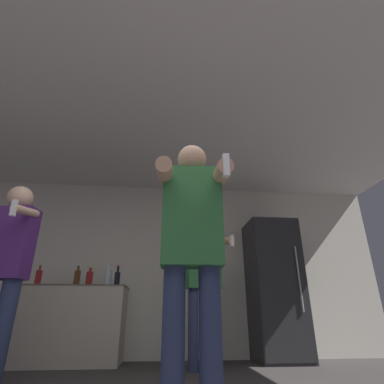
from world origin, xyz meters
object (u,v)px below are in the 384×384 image
at_px(bottle_brown_liquor, 38,277).
at_px(person_spectator_back, 203,272).
at_px(person_woman_foreground, 192,244).
at_px(person_man_side, 4,267).
at_px(refrigerator, 275,287).
at_px(bottle_short_whiskey, 77,278).
at_px(bottle_dark_rum, 108,277).
at_px(bottle_green_wine, 117,278).
at_px(bottle_clear_vodka, 89,278).

xyz_separation_m(bottle_brown_liquor, person_spectator_back, (2.13, -0.51, 0.03)).
bearing_deg(person_woman_foreground, person_man_side, 147.11).
relative_size(bottle_brown_liquor, person_woman_foreground, 0.17).
height_order(refrigerator, bottle_short_whiskey, refrigerator).
bearing_deg(person_spectator_back, bottle_dark_rum, 157.37).
bearing_deg(person_spectator_back, bottle_green_wine, 155.13).
bearing_deg(bottle_dark_rum, bottle_short_whiskey, 180.00).
xyz_separation_m(bottle_short_whiskey, person_woman_foreground, (1.31, -2.47, -0.06)).
bearing_deg(person_spectator_back, bottle_brown_liquor, 166.51).
relative_size(refrigerator, bottle_dark_rum, 6.32).
height_order(bottle_clear_vodka, person_man_side, person_man_side).
height_order(bottle_clear_vodka, bottle_short_whiskey, bottle_short_whiskey).
bearing_deg(person_spectator_back, bottle_short_whiskey, 162.61).
relative_size(bottle_short_whiskey, person_woman_foreground, 0.16).
distance_m(bottle_brown_liquor, person_spectator_back, 2.19).
bearing_deg(bottle_clear_vodka, person_man_side, -105.88).
distance_m(bottle_green_wine, person_man_side, 1.65).
distance_m(bottle_dark_rum, bottle_short_whiskey, 0.41).
distance_m(refrigerator, person_woman_foreground, 2.88).
height_order(bottle_clear_vodka, bottle_brown_liquor, bottle_brown_liquor).
distance_m(bottle_clear_vodka, person_man_side, 1.51).
xyz_separation_m(person_man_side, person_spectator_back, (1.89, 0.94, 0.10)).
distance_m(person_man_side, person_spectator_back, 2.11).
bearing_deg(refrigerator, bottle_green_wine, -179.04).
relative_size(bottle_dark_rum, person_spectator_back, 0.17).
bearing_deg(person_woman_foreground, bottle_clear_vodka, 115.05).
height_order(bottle_short_whiskey, person_woman_foreground, person_woman_foreground).
relative_size(refrigerator, person_man_side, 1.09).
height_order(person_man_side, person_spectator_back, person_spectator_back).
relative_size(bottle_clear_vodka, bottle_brown_liquor, 0.93).
bearing_deg(person_woman_foreground, bottle_green_wine, 107.63).
xyz_separation_m(bottle_short_whiskey, bottle_brown_liquor, (-0.50, 0.00, -0.00)).
bearing_deg(bottle_clear_vodka, bottle_dark_rum, 0.00).
relative_size(bottle_short_whiskey, person_spectator_back, 0.15).
bearing_deg(bottle_green_wine, bottle_short_whiskey, 180.00).
distance_m(person_woman_foreground, person_spectator_back, 1.98).
height_order(bottle_green_wine, person_man_side, person_man_side).
height_order(bottle_dark_rum, person_spectator_back, person_spectator_back).
xyz_separation_m(bottle_dark_rum, bottle_short_whiskey, (-0.41, 0.00, -0.01)).
bearing_deg(bottle_brown_liquor, bottle_clear_vodka, -0.00).
bearing_deg(person_woman_foreground, refrigerator, 60.30).
relative_size(refrigerator, bottle_brown_liquor, 6.79).
bearing_deg(bottle_clear_vodka, refrigerator, 0.82).
height_order(bottle_dark_rum, person_man_side, person_man_side).
height_order(refrigerator, bottle_clear_vodka, refrigerator).
xyz_separation_m(refrigerator, bottle_brown_liquor, (-3.24, -0.04, 0.10)).
bearing_deg(bottle_brown_liquor, refrigerator, 0.65).
height_order(bottle_short_whiskey, bottle_brown_liquor, bottle_brown_liquor).
xyz_separation_m(bottle_dark_rum, person_man_side, (-0.66, -1.45, -0.09)).
height_order(refrigerator, person_man_side, refrigerator).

